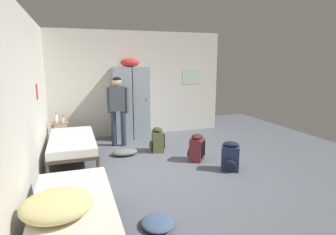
{
  "coord_description": "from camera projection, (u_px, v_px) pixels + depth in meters",
  "views": [
    {
      "loc": [
        -1.69,
        -4.67,
        2.01
      ],
      "look_at": [
        0.0,
        0.28,
        0.95
      ],
      "focal_mm": 30.09,
      "sensor_mm": 36.0,
      "label": 1
    }
  ],
  "objects": [
    {
      "name": "backpack_maroon",
      "position": [
        196.0,
        148.0,
        5.73
      ],
      "size": [
        0.42,
        0.41,
        0.55
      ],
      "color": "maroon",
      "rests_on": "ground_plane"
    },
    {
      "name": "locker_bank",
      "position": [
        131.0,
        101.0,
        7.3
      ],
      "size": [
        0.9,
        0.55,
        2.07
      ],
      "color": "#8C99A3",
      "rests_on": "ground_plane"
    },
    {
      "name": "bed_left_front",
      "position": [
        74.0,
        209.0,
        3.14
      ],
      "size": [
        0.9,
        1.9,
        0.49
      ],
      "color": "#473828",
      "rests_on": "ground_plane"
    },
    {
      "name": "bedding_heap",
      "position": [
        57.0,
        205.0,
        2.78
      ],
      "size": [
        0.7,
        0.65,
        0.24
      ],
      "color": "#D1C67F",
      "rests_on": "bed_left_front"
    },
    {
      "name": "person_traveler",
      "position": [
        118.0,
        105.0,
        6.58
      ],
      "size": [
        0.5,
        0.3,
        1.64
      ],
      "color": "#2D334C",
      "rests_on": "ground_plane"
    },
    {
      "name": "bed_left_rear",
      "position": [
        72.0,
        142.0,
        5.71
      ],
      "size": [
        0.9,
        1.9,
        0.49
      ],
      "color": "#473828",
      "rests_on": "ground_plane"
    },
    {
      "name": "ground_plane",
      "position": [
        173.0,
        170.0,
        5.26
      ],
      "size": [
        8.89,
        8.89,
        0.0
      ],
      "primitive_type": "plane",
      "color": "#565B66"
    },
    {
      "name": "room_backdrop",
      "position": [
        94.0,
        91.0,
        5.79
      ],
      "size": [
        4.73,
        5.62,
        2.77
      ],
      "color": "beige",
      "rests_on": "ground_plane"
    },
    {
      "name": "shelf_unit",
      "position": [
        61.0,
        132.0,
        6.71
      ],
      "size": [
        0.38,
        0.3,
        0.57
      ],
      "color": "brown",
      "rests_on": "ground_plane"
    },
    {
      "name": "water_bottle",
      "position": [
        56.0,
        118.0,
        6.63
      ],
      "size": [
        0.07,
        0.07,
        0.23
      ],
      "color": "white",
      "rests_on": "shelf_unit"
    },
    {
      "name": "clothes_pile_grey",
      "position": [
        125.0,
        152.0,
        6.08
      ],
      "size": [
        0.55,
        0.36,
        0.14
      ],
      "color": "slate",
      "rests_on": "ground_plane"
    },
    {
      "name": "lotion_bottle",
      "position": [
        63.0,
        120.0,
        6.63
      ],
      "size": [
        0.06,
        0.06,
        0.17
      ],
      "color": "beige",
      "rests_on": "shelf_unit"
    },
    {
      "name": "clothes_pile_denim",
      "position": [
        157.0,
        223.0,
        3.46
      ],
      "size": [
        0.41,
        0.45,
        0.1
      ],
      "color": "#42567A",
      "rests_on": "ground_plane"
    },
    {
      "name": "backpack_navy",
      "position": [
        230.0,
        157.0,
        5.21
      ],
      "size": [
        0.4,
        0.41,
        0.55
      ],
      "color": "navy",
      "rests_on": "ground_plane"
    },
    {
      "name": "backpack_olive",
      "position": [
        157.0,
        140.0,
        6.3
      ],
      "size": [
        0.37,
        0.35,
        0.55
      ],
      "color": "#566038",
      "rests_on": "ground_plane"
    }
  ]
}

